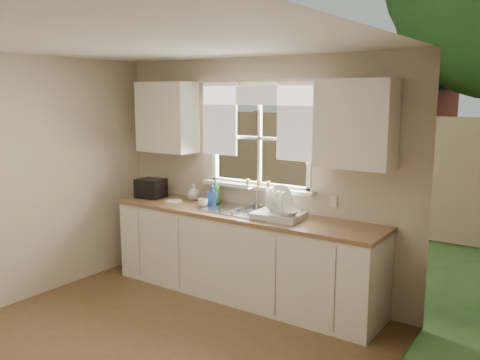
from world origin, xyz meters
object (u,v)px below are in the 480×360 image
Objects in this scene: dish_rack at (279,212)px; black_appliance at (151,188)px; soap_bottle_a at (216,192)px; cup at (203,203)px.

black_appliance is at bearing 179.01° from dish_rack.
cup is at bearing -83.52° from soap_bottle_a.
soap_bottle_a is 2.52× the size of cup.
dish_rack reaches higher than cup.
cup is (-0.03, -0.19, -0.09)m from soap_bottle_a.
soap_bottle_a is 0.21m from cup.
soap_bottle_a is 0.92× the size of black_appliance.
black_appliance is at bearing 175.52° from cup.
dish_rack reaches higher than black_appliance.
soap_bottle_a reaches higher than cup.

